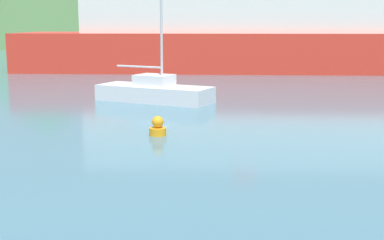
# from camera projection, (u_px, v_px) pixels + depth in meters

# --- Properties ---
(sailboat_inner) EXTENTS (5.71, 5.04, 8.67)m
(sailboat_inner) POSITION_uv_depth(u_px,v_px,m) (154.00, 91.00, 26.09)
(sailboat_inner) COLOR silver
(sailboat_inner) RESTS_ON ground_plane
(ferry_distant) EXTENTS (36.91, 16.41, 9.07)m
(ferry_distant) POSITION_uv_depth(u_px,v_px,m) (247.00, 29.00, 42.34)
(ferry_distant) COLOR red
(ferry_distant) RESTS_ON ground_plane
(buoy_marker) EXTENTS (0.58, 0.58, 0.67)m
(buoy_marker) POSITION_uv_depth(u_px,v_px,m) (158.00, 127.00, 18.30)
(buoy_marker) COLOR orange
(buoy_marker) RESTS_ON ground_plane
(hill_east) EXTENTS (49.15, 49.15, 11.17)m
(hill_east) POSITION_uv_depth(u_px,v_px,m) (189.00, 12.00, 98.73)
(hill_east) COLOR #38563D
(hill_east) RESTS_ON ground_plane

